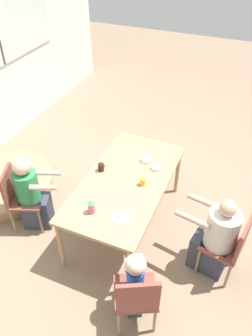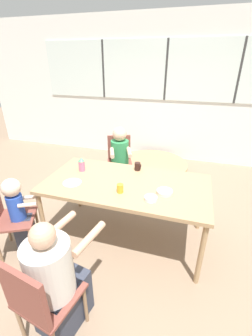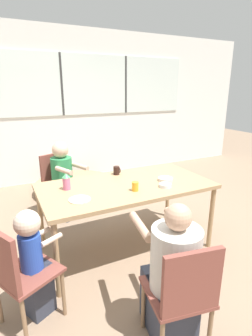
# 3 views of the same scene
# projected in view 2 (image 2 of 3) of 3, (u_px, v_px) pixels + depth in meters

# --- Properties ---
(ground_plane) EXTENTS (16.00, 16.00, 0.00)m
(ground_plane) POSITION_uv_depth(u_px,v_px,m) (126.00, 236.00, 2.81)
(ground_plane) COLOR #8C725B
(wall_back_with_windows) EXTENTS (8.40, 0.08, 2.80)m
(wall_back_with_windows) POSITION_uv_depth(u_px,v_px,m) (165.00, 90.00, 4.50)
(wall_back_with_windows) COLOR silver
(wall_back_with_windows) RESTS_ON ground_plane
(dining_table) EXTENTS (1.80, 0.93, 0.76)m
(dining_table) POSITION_uv_depth(u_px,v_px,m) (126.00, 187.00, 2.50)
(dining_table) COLOR tan
(dining_table) RESTS_ON ground_plane
(chair_for_woman_green_shirt) EXTENTS (0.46, 0.46, 0.86)m
(chair_for_woman_green_shirt) POSITION_uv_depth(u_px,v_px,m) (39.00, 299.00, 1.53)
(chair_for_woman_green_shirt) COLOR brown
(chair_for_woman_green_shirt) RESTS_ON ground_plane
(chair_for_man_blue_shirt) EXTENTS (0.52, 0.52, 0.86)m
(chair_for_man_blue_shirt) POSITION_uv_depth(u_px,v_px,m) (119.00, 157.00, 3.76)
(chair_for_man_blue_shirt) COLOR brown
(chair_for_man_blue_shirt) RESTS_ON ground_plane
(chair_for_toddler) EXTENTS (0.54, 0.54, 0.86)m
(chair_for_toddler) POSITION_uv_depth(u_px,v_px,m) (4.00, 214.00, 2.38)
(chair_for_toddler) COLOR brown
(chair_for_toddler) RESTS_ON ground_plane
(person_woman_green_shirt) EXTENTS (0.43, 0.66, 1.06)m
(person_woman_green_shirt) POSITION_uv_depth(u_px,v_px,m) (57.00, 283.00, 1.69)
(person_woman_green_shirt) COLOR #333847
(person_woman_green_shirt) RESTS_ON ground_plane
(person_man_blue_shirt) EXTENTS (0.45, 0.58, 1.06)m
(person_man_blue_shirt) POSITION_uv_depth(u_px,v_px,m) (120.00, 162.00, 3.63)
(person_man_blue_shirt) COLOR #333847
(person_man_blue_shirt) RESTS_ON ground_plane
(person_toddler) EXTENTS (0.34, 0.28, 0.92)m
(person_toddler) POSITION_uv_depth(u_px,v_px,m) (20.00, 215.00, 2.42)
(person_toddler) COLOR #333847
(person_toddler) RESTS_ON ground_plane
(coffee_mug) EXTENTS (0.08, 0.07, 0.10)m
(coffee_mug) POSITION_uv_depth(u_px,v_px,m) (138.00, 166.00, 2.74)
(coffee_mug) COLOR black
(coffee_mug) RESTS_ON dining_table
(sippy_cup) EXTENTS (0.08, 0.08, 0.17)m
(sippy_cup) POSITION_uv_depth(u_px,v_px,m) (82.00, 164.00, 2.71)
(sippy_cup) COLOR #CC668C
(sippy_cup) RESTS_ON dining_table
(juice_glass) EXTENTS (0.07, 0.07, 0.09)m
(juice_glass) POSITION_uv_depth(u_px,v_px,m) (120.00, 188.00, 2.28)
(juice_glass) COLOR gold
(juice_glass) RESTS_ON dining_table
(bowl_white_shallow) EXTENTS (0.12, 0.12, 0.04)m
(bowl_white_shallow) POSITION_uv_depth(u_px,v_px,m) (151.00, 198.00, 2.16)
(bowl_white_shallow) COLOR silver
(bowl_white_shallow) RESTS_ON dining_table
(bowl_cereal) EXTENTS (0.16, 0.16, 0.03)m
(bowl_cereal) POSITION_uv_depth(u_px,v_px,m) (165.00, 192.00, 2.27)
(bowl_cereal) COLOR silver
(bowl_cereal) RESTS_ON dining_table
(plate_tortillas) EXTENTS (0.20, 0.20, 0.01)m
(plate_tortillas) POSITION_uv_depth(u_px,v_px,m) (72.00, 183.00, 2.47)
(plate_tortillas) COLOR beige
(plate_tortillas) RESTS_ON dining_table
(folded_table_stack) EXTENTS (1.38, 1.38, 0.18)m
(folded_table_stack) POSITION_uv_depth(u_px,v_px,m) (151.00, 167.00, 4.41)
(folded_table_stack) COLOR tan
(folded_table_stack) RESTS_ON ground_plane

